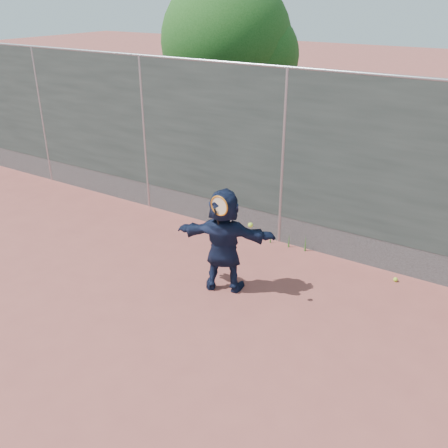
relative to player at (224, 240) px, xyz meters
The scene contains 7 objects.
ground 1.85m from the player, 89.67° to the right, with size 80.00×80.00×0.00m, color #9E4C42.
player is the anchor object (origin of this frame).
ball_ground 2.76m from the player, 35.77° to the left, with size 0.07×0.07×0.07m, color #B6E132.
fence 1.99m from the player, 89.70° to the left, with size 20.00×0.06×3.03m.
swing_action 0.63m from the player, 64.13° to the right, with size 0.64×0.13×0.51m.
tree_left 6.04m from the player, 120.19° to the left, with size 3.15×3.00×4.53m.
weed_clump 1.86m from the player, 79.91° to the left, with size 0.68×0.07×0.30m.
Camera 1 is at (3.43, -3.76, 4.07)m, focal length 40.00 mm.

